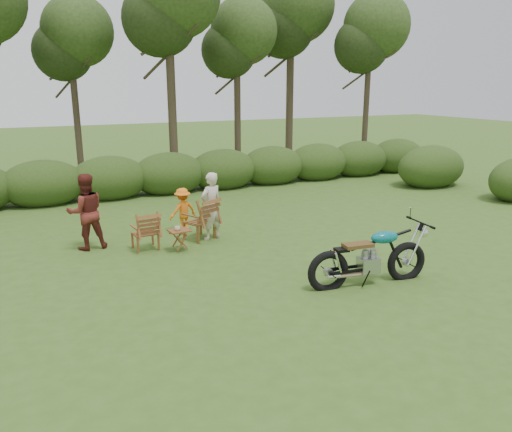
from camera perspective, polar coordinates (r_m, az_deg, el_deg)
name	(u,v)px	position (r m, az deg, el deg)	size (l,w,h in m)	color
ground	(303,283)	(9.57, 5.38, -7.61)	(80.00, 80.00, 0.00)	#36511B
tree_line	(173,79)	(18.02, -9.47, 15.23)	(22.52, 11.62, 8.14)	#32291B
motorcycle	(367,283)	(9.73, 12.59, -7.52)	(2.32, 0.88, 1.32)	#0EAEBA
lawn_chair_right	(200,239)	(12.21, -6.46, -2.60)	(0.71, 0.71, 1.03)	brown
lawn_chair_left	(146,249)	(11.68, -12.46, -3.68)	(0.61, 0.61, 0.88)	brown
side_table	(180,240)	(11.34, -8.71, -2.77)	(0.47, 0.40, 0.49)	brown
cup	(177,228)	(11.22, -8.97, -1.40)	(0.12, 0.12, 0.10)	beige
adult_a	(212,239)	(12.18, -5.08, -2.60)	(0.60, 0.39, 1.64)	beige
adult_b	(89,248)	(12.05, -18.52, -3.54)	(0.84, 0.66, 1.73)	maroon
child	(184,232)	(12.83, -8.26, -1.79)	(0.73, 0.42, 1.13)	orange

